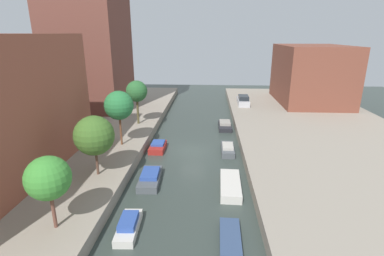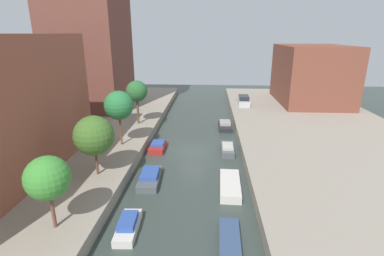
{
  "view_description": "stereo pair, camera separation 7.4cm",
  "coord_description": "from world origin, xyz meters",
  "px_view_note": "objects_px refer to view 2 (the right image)",
  "views": [
    {
      "loc": [
        1.62,
        -28.81,
        11.88
      ],
      "look_at": [
        -0.31,
        3.73,
        1.37
      ],
      "focal_mm": 27.58,
      "sensor_mm": 36.0,
      "label": 1
    },
    {
      "loc": [
        1.7,
        -28.8,
        11.88
      ],
      "look_at": [
        -0.31,
        3.73,
        1.37
      ],
      "focal_mm": 27.58,
      "sensor_mm": 36.0,
      "label": 2
    }
  ],
  "objects_px": {
    "moored_boat_left_1": "(128,226)",
    "moored_boat_right_1": "(230,239)",
    "apartment_tower_far": "(86,17)",
    "moored_boat_right_3": "(228,149)",
    "street_tree_2": "(119,105)",
    "moored_boat_right_4": "(225,126)",
    "street_tree_0": "(48,178)",
    "moored_boat_left_3": "(158,147)",
    "low_block_right": "(311,74)",
    "street_tree_1": "(94,136)",
    "parked_car": "(243,101)",
    "moored_boat_left_2": "(150,178)",
    "street_tree_3": "(137,91)",
    "moored_boat_right_2": "(230,185)"
  },
  "relations": [
    {
      "from": "parked_car",
      "to": "moored_boat_right_1",
      "type": "bearing_deg",
      "value": -97.23
    },
    {
      "from": "street_tree_1",
      "to": "moored_boat_right_2",
      "type": "xyz_separation_m",
      "value": [
        10.69,
        -0.03,
        -3.97
      ]
    },
    {
      "from": "apartment_tower_far",
      "to": "moored_boat_right_1",
      "type": "distance_m",
      "value": 37.12
    },
    {
      "from": "street_tree_0",
      "to": "moored_boat_left_3",
      "type": "relative_size",
      "value": 1.44
    },
    {
      "from": "moored_boat_left_1",
      "to": "moored_boat_right_3",
      "type": "height_order",
      "value": "moored_boat_left_1"
    },
    {
      "from": "apartment_tower_far",
      "to": "street_tree_2",
      "type": "distance_m",
      "value": 20.06
    },
    {
      "from": "street_tree_0",
      "to": "moored_boat_right_4",
      "type": "distance_m",
      "value": 25.56
    },
    {
      "from": "street_tree_0",
      "to": "parked_car",
      "type": "xyz_separation_m",
      "value": [
        14.29,
        32.22,
        -2.56
      ]
    },
    {
      "from": "moored_boat_left_3",
      "to": "street_tree_1",
      "type": "bearing_deg",
      "value": -113.96
    },
    {
      "from": "moored_boat_right_3",
      "to": "moored_boat_left_3",
      "type": "bearing_deg",
      "value": 177.78
    },
    {
      "from": "apartment_tower_far",
      "to": "street_tree_2",
      "type": "relative_size",
      "value": 4.7
    },
    {
      "from": "street_tree_2",
      "to": "moored_boat_right_2",
      "type": "distance_m",
      "value": 13.5
    },
    {
      "from": "street_tree_1",
      "to": "street_tree_3",
      "type": "distance_m",
      "value": 14.1
    },
    {
      "from": "street_tree_2",
      "to": "parked_car",
      "type": "height_order",
      "value": "street_tree_2"
    },
    {
      "from": "moored_boat_left_1",
      "to": "moored_boat_left_2",
      "type": "xyz_separation_m",
      "value": [
        0.1,
        6.45,
        0.0
      ]
    },
    {
      "from": "low_block_right",
      "to": "moored_boat_right_3",
      "type": "height_order",
      "value": "low_block_right"
    },
    {
      "from": "low_block_right",
      "to": "street_tree_0",
      "type": "xyz_separation_m",
      "value": [
        -25.25,
        -34.81,
        -1.35
      ]
    },
    {
      "from": "low_block_right",
      "to": "moored_boat_left_1",
      "type": "relative_size",
      "value": 4.14
    },
    {
      "from": "apartment_tower_far",
      "to": "moored_boat_left_1",
      "type": "distance_m",
      "value": 33.69
    },
    {
      "from": "moored_boat_left_2",
      "to": "moored_boat_right_4",
      "type": "height_order",
      "value": "moored_boat_left_2"
    },
    {
      "from": "parked_car",
      "to": "moored_boat_left_1",
      "type": "height_order",
      "value": "parked_car"
    },
    {
      "from": "low_block_right",
      "to": "moored_boat_left_2",
      "type": "bearing_deg",
      "value": -127.96
    },
    {
      "from": "parked_car",
      "to": "moored_boat_left_2",
      "type": "relative_size",
      "value": 1.12
    },
    {
      "from": "street_tree_1",
      "to": "street_tree_2",
      "type": "xyz_separation_m",
      "value": [
        0.0,
        6.7,
        0.8
      ]
    },
    {
      "from": "low_block_right",
      "to": "street_tree_3",
      "type": "bearing_deg",
      "value": -151.23
    },
    {
      "from": "moored_boat_left_1",
      "to": "moored_boat_right_4",
      "type": "bearing_deg",
      "value": 71.93
    },
    {
      "from": "street_tree_1",
      "to": "moored_boat_left_3",
      "type": "distance_m",
      "value": 9.49
    },
    {
      "from": "parked_car",
      "to": "moored_boat_right_2",
      "type": "relative_size",
      "value": 1.0
    },
    {
      "from": "street_tree_2",
      "to": "moored_boat_left_1",
      "type": "xyz_separation_m",
      "value": [
        3.97,
        -12.36,
        -4.72
      ]
    },
    {
      "from": "moored_boat_left_1",
      "to": "moored_boat_right_1",
      "type": "xyz_separation_m",
      "value": [
        6.3,
        -0.68,
        -0.13
      ]
    },
    {
      "from": "street_tree_1",
      "to": "moored_boat_right_4",
      "type": "xyz_separation_m",
      "value": [
        11.0,
        15.88,
        -3.93
      ]
    },
    {
      "from": "street_tree_2",
      "to": "moored_boat_right_1",
      "type": "height_order",
      "value": "street_tree_2"
    },
    {
      "from": "moored_boat_left_3",
      "to": "moored_boat_right_2",
      "type": "height_order",
      "value": "moored_boat_left_3"
    },
    {
      "from": "low_block_right",
      "to": "parked_car",
      "type": "height_order",
      "value": "low_block_right"
    },
    {
      "from": "apartment_tower_far",
      "to": "street_tree_1",
      "type": "bearing_deg",
      "value": -68.66
    },
    {
      "from": "street_tree_3",
      "to": "moored_boat_right_3",
      "type": "height_order",
      "value": "street_tree_3"
    },
    {
      "from": "low_block_right",
      "to": "moored_boat_right_1",
      "type": "bearing_deg",
      "value": -113.6
    },
    {
      "from": "street_tree_2",
      "to": "moored_boat_right_3",
      "type": "height_order",
      "value": "street_tree_2"
    },
    {
      "from": "low_block_right",
      "to": "moored_boat_right_3",
      "type": "distance_m",
      "value": 25.42
    },
    {
      "from": "parked_car",
      "to": "moored_boat_right_3",
      "type": "xyz_separation_m",
      "value": [
        -3.4,
        -17.75,
        -1.25
      ]
    },
    {
      "from": "moored_boat_left_1",
      "to": "moored_boat_left_3",
      "type": "height_order",
      "value": "moored_boat_left_1"
    },
    {
      "from": "moored_boat_right_3",
      "to": "moored_boat_right_4",
      "type": "xyz_separation_m",
      "value": [
        0.11,
        8.28,
        -0.01
      ]
    },
    {
      "from": "apartment_tower_far",
      "to": "moored_boat_right_3",
      "type": "distance_m",
      "value": 28.12
    },
    {
      "from": "moored_boat_right_3",
      "to": "moored_boat_right_1",
      "type": "bearing_deg",
      "value": -92.54
    },
    {
      "from": "apartment_tower_far",
      "to": "street_tree_1",
      "type": "distance_m",
      "value": 25.93
    },
    {
      "from": "moored_boat_left_3",
      "to": "moored_boat_right_1",
      "type": "relative_size",
      "value": 0.89
    },
    {
      "from": "moored_boat_left_3",
      "to": "moored_boat_right_3",
      "type": "distance_m",
      "value": 7.39
    },
    {
      "from": "street_tree_3",
      "to": "moored_boat_right_2",
      "type": "distance_m",
      "value": 18.33
    },
    {
      "from": "street_tree_0",
      "to": "moored_boat_left_3",
      "type": "bearing_deg",
      "value": 76.64
    },
    {
      "from": "street_tree_0",
      "to": "street_tree_2",
      "type": "bearing_deg",
      "value": 90.0
    }
  ]
}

